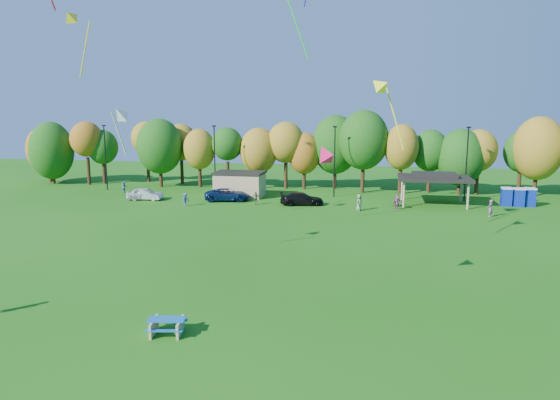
% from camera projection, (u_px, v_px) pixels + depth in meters
% --- Properties ---
extents(ground, '(160.00, 160.00, 0.00)m').
position_uv_depth(ground, '(226.00, 320.00, 26.08)').
color(ground, '#19600F').
rests_on(ground, ground).
extents(tree_line, '(93.57, 10.55, 11.15)m').
position_uv_depth(tree_line, '(316.00, 148.00, 69.23)').
color(tree_line, black).
rests_on(tree_line, ground).
extents(lamp_posts, '(64.50, 0.25, 9.09)m').
position_uv_depth(lamp_posts, '(335.00, 159.00, 63.50)').
color(lamp_posts, black).
rests_on(lamp_posts, ground).
extents(utility_building, '(6.30, 4.30, 3.25)m').
position_uv_depth(utility_building, '(240.00, 184.00, 64.43)').
color(utility_building, tan).
rests_on(utility_building, ground).
extents(pavilion, '(8.20, 6.20, 3.77)m').
position_uv_depth(pavilion, '(434.00, 177.00, 58.57)').
color(pavilion, tan).
rests_on(pavilion, ground).
extents(porta_potties, '(3.75, 1.57, 2.18)m').
position_uv_depth(porta_potties, '(518.00, 197.00, 57.79)').
color(porta_potties, '#0B269A').
rests_on(porta_potties, ground).
extents(picnic_table, '(2.04, 1.80, 0.78)m').
position_uv_depth(picnic_table, '(167.00, 325.00, 24.37)').
color(picnic_table, tan).
rests_on(picnic_table, ground).
extents(car_a, '(4.85, 3.18, 1.53)m').
position_uv_depth(car_a, '(145.00, 194.00, 62.27)').
color(car_a, white).
rests_on(car_a, ground).
extents(car_b, '(3.92, 1.43, 1.29)m').
position_uv_depth(car_b, '(147.00, 195.00, 62.05)').
color(car_b, '#AEAEB4').
rests_on(car_b, ground).
extents(car_c, '(5.96, 3.65, 1.54)m').
position_uv_depth(car_c, '(227.00, 195.00, 61.38)').
color(car_c, '#0C1F4A').
rests_on(car_c, ground).
extents(car_d, '(5.43, 3.19, 1.48)m').
position_uv_depth(car_d, '(302.00, 199.00, 58.62)').
color(car_d, black).
rests_on(car_d, ground).
extents(far_person_0, '(0.96, 1.14, 1.53)m').
position_uv_depth(far_person_0, '(185.00, 200.00, 57.93)').
color(far_person_0, '#4B5CA6').
rests_on(far_person_0, ground).
extents(far_person_1, '(0.68, 0.79, 1.81)m').
position_uv_depth(far_person_1, '(490.00, 208.00, 51.89)').
color(far_person_1, '#BB58A1').
rests_on(far_person_1, ground).
extents(far_person_2, '(0.96, 0.45, 1.59)m').
position_uv_depth(far_person_2, '(256.00, 198.00, 58.79)').
color(far_person_2, '#646D42').
rests_on(far_person_2, ground).
extents(far_person_3, '(0.98, 1.01, 1.64)m').
position_uv_depth(far_person_3, '(125.00, 187.00, 67.45)').
color(far_person_3, '#5276B4').
rests_on(far_person_3, ground).
extents(far_person_4, '(1.57, 1.16, 1.64)m').
position_uv_depth(far_person_4, '(397.00, 202.00, 55.91)').
color(far_person_4, '#AF488F').
rests_on(far_person_4, ground).
extents(far_person_5, '(0.93, 1.06, 1.83)m').
position_uv_depth(far_person_5, '(359.00, 202.00, 55.21)').
color(far_person_5, gray).
rests_on(far_person_5, ground).
extents(kite_0, '(1.72, 1.68, 1.37)m').
position_uv_depth(kite_0, '(325.00, 153.00, 26.84)').
color(kite_0, '#C40A49').
extents(kite_3, '(1.51, 2.24, 3.50)m').
position_uv_depth(kite_3, '(120.00, 114.00, 33.21)').
color(kite_3, silver).
extents(kite_4, '(1.31, 3.21, 5.40)m').
position_uv_depth(kite_4, '(74.00, 18.00, 39.34)').
color(kite_4, yellow).
extents(kite_10, '(3.03, 2.28, 5.42)m').
position_uv_depth(kite_10, '(378.00, 86.00, 35.45)').
color(kite_10, '#F4F519').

